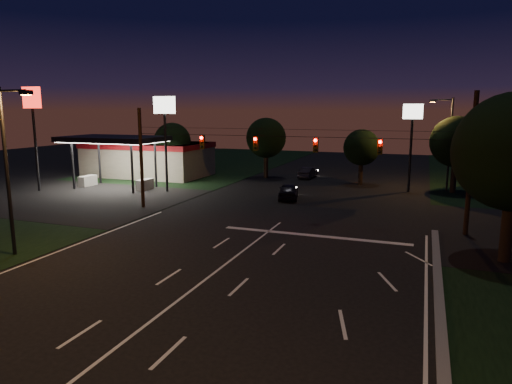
% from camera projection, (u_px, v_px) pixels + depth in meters
% --- Properties ---
extents(ground, '(140.00, 140.00, 0.00)m').
position_uv_depth(ground, '(181.00, 298.00, 19.24)').
color(ground, black).
rests_on(ground, ground).
extents(cross_street_left, '(20.00, 16.00, 0.02)m').
position_uv_depth(cross_street_left, '(74.00, 199.00, 40.84)').
color(cross_street_left, black).
rests_on(cross_street_left, ground).
extents(center_line, '(0.14, 40.00, 0.01)m').
position_uv_depth(center_line, '(82.00, 374.00, 13.70)').
color(center_line, silver).
rests_on(center_line, ground).
extents(stop_bar, '(12.00, 0.50, 0.01)m').
position_uv_depth(stop_bar, '(314.00, 236.00, 28.82)').
color(stop_bar, silver).
rests_on(stop_bar, ground).
extents(utility_pole_right, '(0.30, 0.30, 9.00)m').
position_uv_depth(utility_pole_right, '(465.00, 235.00, 28.98)').
color(utility_pole_right, black).
rests_on(utility_pole_right, ground).
extents(utility_pole_left, '(0.28, 0.28, 8.00)m').
position_uv_depth(utility_pole_left, '(143.00, 207.00, 37.18)').
color(utility_pole_left, black).
rests_on(utility_pole_left, ground).
extents(signal_span, '(24.00, 0.40, 1.56)m').
position_uv_depth(signal_span, '(285.00, 144.00, 32.07)').
color(signal_span, black).
rests_on(signal_span, ground).
extents(gas_station, '(14.20, 16.10, 5.25)m').
position_uv_depth(gas_station, '(146.00, 156.00, 54.34)').
color(gas_station, gray).
rests_on(gas_station, ground).
extents(pole_sign_left_near, '(2.20, 0.30, 9.10)m').
position_uv_depth(pole_sign_left_near, '(165.00, 119.00, 43.09)').
color(pole_sign_left_near, black).
rests_on(pole_sign_left_near, ground).
extents(pole_sign_left_far, '(2.00, 0.30, 10.00)m').
position_uv_depth(pole_sign_left_far, '(33.00, 112.00, 43.40)').
color(pole_sign_left_far, black).
rests_on(pole_sign_left_far, ground).
extents(pole_sign_right, '(1.80, 0.30, 8.40)m').
position_uv_depth(pole_sign_right, '(412.00, 127.00, 43.08)').
color(pole_sign_right, black).
rests_on(pole_sign_right, ground).
extents(street_light_left, '(2.20, 0.35, 9.00)m').
position_uv_depth(street_light_left, '(9.00, 160.00, 24.00)').
color(street_light_left, black).
rests_on(street_light_left, ground).
extents(street_light_right_far, '(2.20, 0.35, 9.00)m').
position_uv_depth(street_light_right_far, '(447.00, 137.00, 44.00)').
color(street_light_right_far, black).
rests_on(street_light_right_far, ground).
extents(tree_far_a, '(4.20, 4.20, 6.42)m').
position_uv_depth(tree_far_a, '(173.00, 142.00, 52.43)').
color(tree_far_a, black).
rests_on(tree_far_a, ground).
extents(tree_far_b, '(4.60, 4.60, 6.98)m').
position_uv_depth(tree_far_b, '(267.00, 138.00, 52.65)').
color(tree_far_b, black).
rests_on(tree_far_b, ground).
extents(tree_far_c, '(3.80, 3.80, 5.86)m').
position_uv_depth(tree_far_c, '(362.00, 148.00, 48.07)').
color(tree_far_c, black).
rests_on(tree_far_c, ground).
extents(tree_far_d, '(4.80, 4.80, 7.30)m').
position_uv_depth(tree_far_d, '(456.00, 142.00, 43.00)').
color(tree_far_d, black).
rests_on(tree_far_d, ground).
extents(car_oncoming_a, '(2.58, 4.45, 1.43)m').
position_uv_depth(car_oncoming_a, '(288.00, 191.00, 40.55)').
color(car_oncoming_a, black).
rests_on(car_oncoming_a, ground).
extents(car_oncoming_b, '(1.55, 3.95, 1.28)m').
position_uv_depth(car_oncoming_b, '(308.00, 173.00, 53.18)').
color(car_oncoming_b, black).
rests_on(car_oncoming_b, ground).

